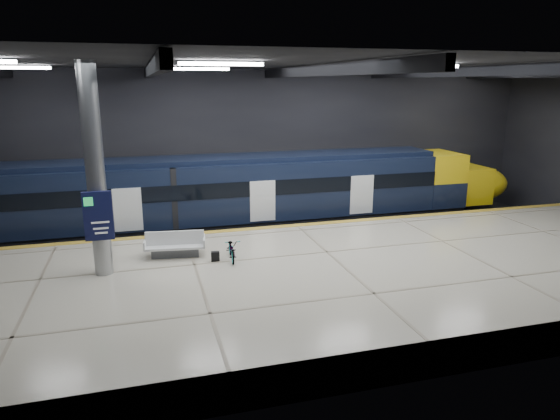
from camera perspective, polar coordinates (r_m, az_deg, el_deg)
name	(u,v)px	position (r m, az deg, el deg)	size (l,w,h in m)	color
ground	(317,270)	(20.31, 4.30, -6.82)	(30.00, 30.00, 0.00)	black
room_shell	(320,127)	(19.02, 4.62, 9.47)	(30.10, 16.10, 8.05)	black
platform	(342,280)	(17.95, 7.07, -7.93)	(30.00, 11.00, 1.10)	#C0B4A2
safety_strip	(297,225)	(22.43, 1.96, -1.75)	(30.00, 0.40, 0.01)	gold
rails	(280,230)	(25.24, 0.04, -2.32)	(30.00, 1.52, 0.16)	gray
train	(232,195)	(24.20, -5.56, 1.73)	(29.40, 2.84, 3.79)	black
bench	(175,247)	(18.81, -11.88, -4.19)	(2.29, 1.18, 0.97)	#595B60
bicycle	(232,249)	(18.13, -5.54, -4.43)	(0.54, 1.55, 0.81)	#99999E
pannier_bag	(215,256)	(18.12, -7.40, -5.27)	(0.30, 0.18, 0.35)	black
info_column	(96,175)	(17.04, -20.34, 3.79)	(0.90, 0.78, 6.90)	#9EA0A5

